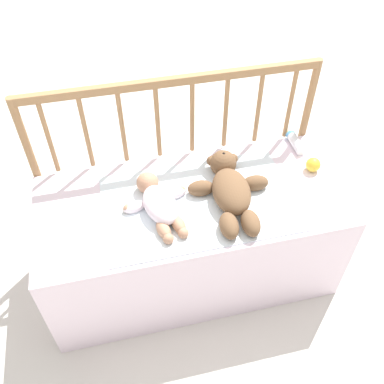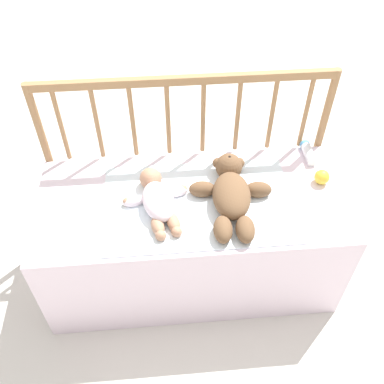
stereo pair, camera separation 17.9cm
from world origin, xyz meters
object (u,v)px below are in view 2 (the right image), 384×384
(baby_bottle, at_px, (308,151))
(teddy_bear, at_px, (231,193))
(toy_ball, at_px, (322,177))
(baby, at_px, (158,200))

(baby_bottle, bearing_deg, teddy_bear, -146.91)
(teddy_bear, xyz_separation_m, toy_ball, (0.42, 0.08, -0.02))
(toy_ball, bearing_deg, baby_bottle, 92.86)
(teddy_bear, height_order, toy_ball, teddy_bear)
(teddy_bear, height_order, baby_bottle, teddy_bear)
(baby, xyz_separation_m, baby_bottle, (0.72, 0.27, -0.02))
(teddy_bear, relative_size, toy_ball, 7.03)
(toy_ball, bearing_deg, baby, -173.47)
(teddy_bear, height_order, baby, teddy_bear)
(baby_bottle, relative_size, toy_ball, 2.46)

